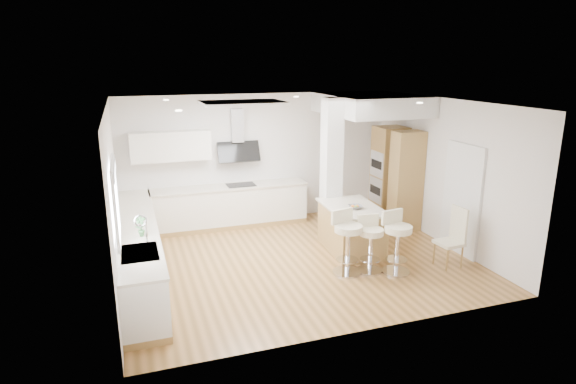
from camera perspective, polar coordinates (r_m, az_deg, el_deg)
name	(u,v)px	position (r m, az deg, el deg)	size (l,w,h in m)	color
ground	(297,260)	(8.76, 1.12, -8.05)	(6.00, 6.00, 0.00)	#AA783F
ceiling	(297,260)	(8.76, 1.12, -8.05)	(6.00, 5.00, 0.02)	silver
wall_back	(259,158)	(10.63, -3.43, 4.04)	(6.00, 0.04, 2.80)	silver
wall_left	(114,201)	(7.85, -19.91, -0.97)	(0.04, 5.00, 2.80)	silver
wall_right	(444,172)	(9.72, 18.05, 2.23)	(0.04, 5.00, 2.80)	silver
skylight	(243,103)	(8.42, -5.35, 10.45)	(4.10, 2.10, 0.06)	white
window_left	(115,197)	(6.90, -19.83, -0.59)	(0.06, 1.28, 1.07)	white
doorway_right	(462,201)	(9.34, 19.89, -0.98)	(0.05, 1.00, 2.10)	#443D35
counter_left	(139,250)	(8.36, -17.25, -6.57)	(0.63, 4.50, 1.35)	#B1894B
counter_back	(222,196)	(10.34, -7.85, -0.43)	(3.62, 0.63, 2.50)	#B1894B
pillar	(331,169)	(9.55, 5.16, 2.70)	(0.35, 0.35, 2.80)	white
soffit	(371,104)	(10.22, 9.77, 10.20)	(1.78, 2.20, 0.40)	silver
oven_column	(395,177)	(10.61, 12.58, 1.73)	(0.63, 1.21, 2.10)	#B1894B
peninsula	(351,228)	(9.12, 7.51, -4.26)	(1.02, 1.48, 0.93)	#B1894B
bar_stool_a	(347,239)	(8.10, 7.03, -5.52)	(0.59, 0.59, 1.09)	silver
bar_stool_b	(370,241)	(8.25, 9.72, -5.72)	(0.47, 0.47, 0.97)	silver
bar_stool_c	(397,239)	(8.27, 12.77, -5.44)	(0.55, 0.55, 1.06)	silver
dining_chair	(454,235)	(8.83, 19.06, -4.82)	(0.44, 0.44, 1.05)	beige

